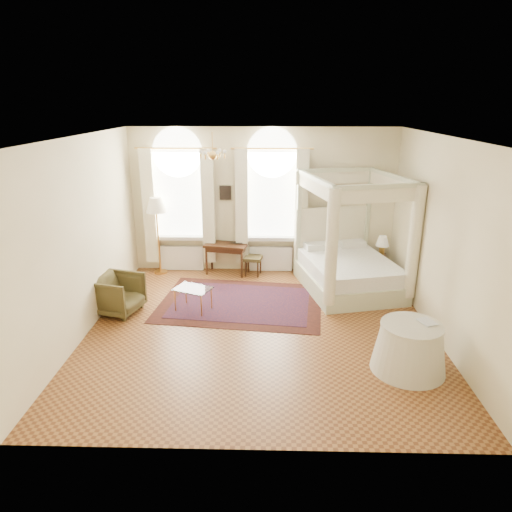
{
  "coord_description": "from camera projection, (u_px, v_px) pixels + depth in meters",
  "views": [
    {
      "loc": [
        0.12,
        -7.27,
        3.83
      ],
      "look_at": [
        -0.08,
        0.4,
        1.21
      ],
      "focal_mm": 32.0,
      "sensor_mm": 36.0,
      "label": 1
    }
  ],
  "objects": [
    {
      "name": "writing_desk",
      "position": [
        226.0,
        248.0,
        10.49
      ],
      "size": [
        1.04,
        0.68,
        0.72
      ],
      "color": "#3D2310",
      "rests_on": "ground"
    },
    {
      "name": "chandelier",
      "position": [
        213.0,
        154.0,
        8.33
      ],
      "size": [
        0.51,
        0.45,
        0.5
      ],
      "color": "gold",
      "rests_on": "room_walls"
    },
    {
      "name": "nightstand_lamp",
      "position": [
        382.0,
        242.0,
        10.2
      ],
      "size": [
        0.29,
        0.29,
        0.42
      ],
      "color": "gold",
      "rests_on": "nightstand"
    },
    {
      "name": "nightstand",
      "position": [
        376.0,
        266.0,
        10.34
      ],
      "size": [
        0.44,
        0.42,
        0.55
      ],
      "primitive_type": "cube",
      "rotation": [
        0.0,
        0.0,
        -0.19
      ],
      "color": "#3D2310",
      "rests_on": "ground"
    },
    {
      "name": "armchair",
      "position": [
        118.0,
        294.0,
        8.6
      ],
      "size": [
        1.0,
        0.98,
        0.74
      ],
      "primitive_type": "imported",
      "rotation": [
        0.0,
        0.0,
        1.3
      ],
      "color": "#42391C",
      "rests_on": "ground"
    },
    {
      "name": "oriental_rug",
      "position": [
        241.0,
        302.0,
        9.11
      ],
      "size": [
        3.42,
        2.63,
        0.01
      ],
      "color": "#461A11",
      "rests_on": "ground"
    },
    {
      "name": "coffee_table",
      "position": [
        193.0,
        290.0,
        8.68
      ],
      "size": [
        0.8,
        0.69,
        0.46
      ],
      "color": "silver",
      "rests_on": "ground"
    },
    {
      "name": "laptop",
      "position": [
        237.0,
        243.0,
        10.51
      ],
      "size": [
        0.32,
        0.24,
        0.02
      ],
      "primitive_type": "imported",
      "rotation": [
        0.0,
        0.0,
        2.95
      ],
      "color": "black",
      "rests_on": "writing_desk"
    },
    {
      "name": "book",
      "position": [
        421.0,
        323.0,
        6.64
      ],
      "size": [
        0.28,
        0.32,
        0.03
      ],
      "primitive_type": "imported",
      "rotation": [
        0.0,
        0.0,
        0.35
      ],
      "color": "black",
      "rests_on": "side_table"
    },
    {
      "name": "canopy_bed",
      "position": [
        349.0,
        265.0,
        9.59
      ],
      "size": [
        2.29,
        2.59,
        2.44
      ],
      "color": "beige",
      "rests_on": "ground"
    },
    {
      "name": "stool",
      "position": [
        253.0,
        260.0,
        10.47
      ],
      "size": [
        0.45,
        0.45,
        0.44
      ],
      "color": "#41371C",
      "rests_on": "ground"
    },
    {
      "name": "ground",
      "position": [
        260.0,
        328.0,
        8.11
      ],
      "size": [
        6.0,
        6.0,
        0.0
      ],
      "primitive_type": "plane",
      "color": "brown",
      "rests_on": "ground"
    },
    {
      "name": "room_walls",
      "position": [
        260.0,
        220.0,
        7.47
      ],
      "size": [
        6.0,
        6.0,
        6.0
      ],
      "color": "#FFEDC2",
      "rests_on": "ground"
    },
    {
      "name": "window_right",
      "position": [
        271.0,
        210.0,
        10.35
      ],
      "size": [
        1.62,
        0.27,
        3.29
      ],
      "color": "white",
      "rests_on": "room_walls"
    },
    {
      "name": "wall_pictures",
      "position": [
        267.0,
        191.0,
        10.31
      ],
      "size": [
        2.54,
        0.03,
        0.39
      ],
      "color": "black",
      "rests_on": "room_walls"
    },
    {
      "name": "window_left",
      "position": [
        179.0,
        209.0,
        10.4
      ],
      "size": [
        1.62,
        0.27,
        3.29
      ],
      "color": "white",
      "rests_on": "room_walls"
    },
    {
      "name": "floor_lamp",
      "position": [
        156.0,
        209.0,
        10.24
      ],
      "size": [
        0.46,
        0.46,
        1.79
      ],
      "color": "gold",
      "rests_on": "ground"
    },
    {
      "name": "side_table",
      "position": [
        409.0,
        348.0,
        6.74
      ],
      "size": [
        1.1,
        1.1,
        0.75
      ],
      "color": "beige",
      "rests_on": "ground"
    }
  ]
}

